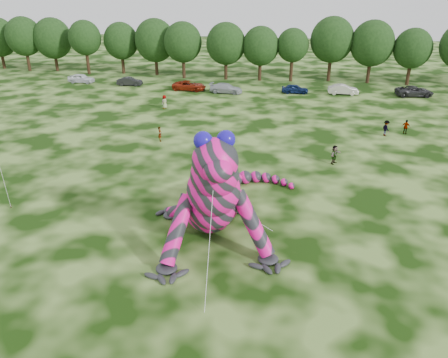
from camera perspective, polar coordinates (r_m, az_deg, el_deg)
ground at (r=24.24m, az=0.00°, el=-15.43°), size 240.00×240.00×0.00m
inflatable_gecko at (r=29.02m, az=-2.23°, el=1.09°), size 18.23×19.80×8.10m
tree_0 at (r=97.39m, az=-27.26°, el=15.49°), size 6.91×6.22×9.51m
tree_1 at (r=92.84m, az=-24.53°, el=15.75°), size 6.74×6.07×9.81m
tree_2 at (r=90.59m, az=-21.37°, el=16.03°), size 7.04×6.34×9.64m
tree_3 at (r=85.59m, az=-17.58°, el=16.07°), size 5.81×5.23×9.44m
tree_4 at (r=84.52m, az=-13.24°, el=16.31°), size 6.22×5.60×9.06m
tree_5 at (r=81.88m, az=-8.96°, el=16.66°), size 7.16×6.44×9.80m
tree_6 at (r=78.60m, az=-5.37°, el=16.41°), size 6.52×5.86×9.49m
tree_7 at (r=77.07m, az=0.25°, el=16.35°), size 6.68×6.01×9.48m
tree_8 at (r=76.48m, az=4.78°, el=16.01°), size 6.14×5.53×8.94m
tree_9 at (r=76.52m, az=8.89°, el=15.71°), size 5.27×4.74×8.68m
tree_10 at (r=77.68m, az=13.83°, el=16.13°), size 7.09×6.38×10.50m
tree_11 at (r=77.93m, az=18.67°, el=15.45°), size 7.01×6.31×10.07m
tree_12 at (r=78.64m, az=23.28°, el=14.44°), size 5.99×5.39×8.97m
car_0 at (r=78.62m, az=-18.15°, el=12.39°), size 4.44×1.89×1.50m
car_1 at (r=74.38m, az=-12.22°, el=12.34°), size 4.19×1.78×1.34m
car_2 at (r=69.69m, az=-4.57°, el=12.06°), size 5.31×2.60×1.45m
car_3 at (r=67.71m, az=0.26°, el=11.77°), size 5.15×2.48×1.45m
car_4 at (r=68.37m, az=9.25°, el=11.55°), size 4.12×1.88×1.37m
car_5 at (r=69.18m, az=15.30°, el=11.21°), size 4.52×1.74×1.47m
car_6 at (r=71.45m, az=23.61°, el=10.46°), size 5.72×3.31×1.50m
spectator_3 at (r=52.75m, az=22.67°, el=6.29°), size 1.02×0.76×1.61m
spectator_5 at (r=41.77m, az=14.24°, el=3.11°), size 1.30×1.69×1.79m
spectator_2 at (r=51.28m, az=20.41°, el=6.25°), size 1.01×1.28×1.75m
spectator_0 at (r=46.91m, az=-8.36°, el=5.84°), size 0.60×0.69×1.61m
spectator_4 at (r=59.63m, az=-7.77°, el=9.97°), size 0.85×1.02×1.78m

